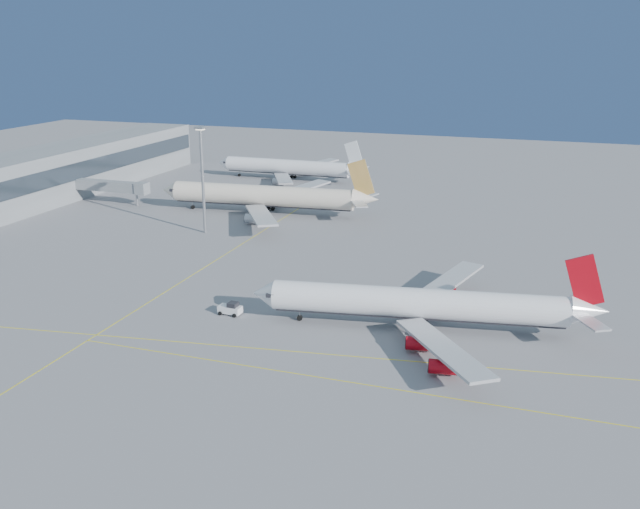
# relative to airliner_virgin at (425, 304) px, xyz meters

# --- Properties ---
(ground) EXTENTS (500.00, 500.00, 0.00)m
(ground) POSITION_rel_airliner_virgin_xyz_m (-11.01, -8.76, -4.43)
(ground) COLOR slate
(ground) RESTS_ON ground
(terminal) EXTENTS (18.40, 110.00, 15.00)m
(terminal) POSITION_rel_airliner_virgin_xyz_m (-125.94, 76.24, 3.08)
(terminal) COLOR gray
(terminal) RESTS_ON ground
(jet_bridge) EXTENTS (23.60, 3.60, 6.90)m
(jet_bridge) POSITION_rel_airliner_virgin_xyz_m (-104.12, 63.24, 0.74)
(jet_bridge) COLOR gray
(jet_bridge) RESTS_ON ground
(taxiway_lines) EXTENTS (118.86, 140.00, 0.02)m
(taxiway_lines) POSITION_rel_airliner_virgin_xyz_m (-25.73, -2.42, -4.42)
(taxiway_lines) COLOR yellow
(taxiway_lines) RESTS_ON ground
(airliner_virgin) EXTENTS (59.42, 52.85, 14.69)m
(airliner_virgin) POSITION_rel_airliner_virgin_xyz_m (0.00, 0.00, 0.00)
(airliner_virgin) COLOR white
(airliner_virgin) RESTS_ON ground
(airliner_etihad) EXTENTS (63.11, 58.09, 16.46)m
(airliner_etihad) POSITION_rel_airliner_virgin_xyz_m (-57.08, 66.56, 0.58)
(airliner_etihad) COLOR beige
(airliner_etihad) RESTS_ON ground
(airliner_third) EXTENTS (54.38, 50.33, 14.63)m
(airliner_third) POSITION_rel_airliner_virgin_xyz_m (-68.60, 113.65, -0.00)
(airliner_third) COLOR white
(airliner_third) RESTS_ON ground
(pushback_tug) EXTENTS (4.22, 2.72, 2.31)m
(pushback_tug) POSITION_rel_airliner_virgin_xyz_m (-33.87, -4.77, -3.36)
(pushback_tug) COLOR white
(pushback_tug) RESTS_ON ground
(light_mast) EXTENTS (2.30, 2.30, 26.57)m
(light_mast) POSITION_rel_airliner_virgin_xyz_m (-64.14, 42.97, 11.25)
(light_mast) COLOR gray
(light_mast) RESTS_ON ground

